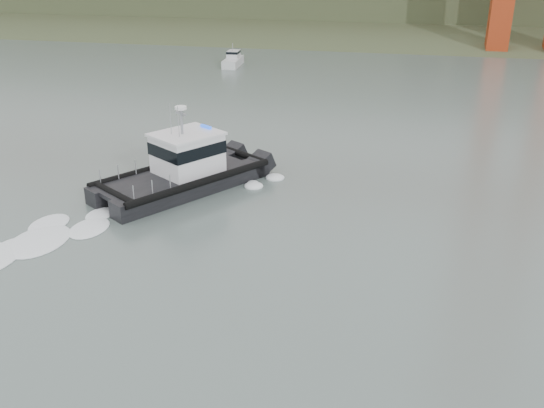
{
  "coord_description": "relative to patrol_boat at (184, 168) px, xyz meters",
  "views": [
    {
      "loc": [
        6.54,
        -19.97,
        14.63
      ],
      "look_at": [
        0.11,
        7.76,
        2.4
      ],
      "focal_mm": 40.0,
      "sensor_mm": 36.0,
      "label": 1
    }
  ],
  "objects": [
    {
      "name": "ground",
      "position": [
        7.28,
        -14.49,
        -1.41
      ],
      "size": [
        400.0,
        400.0,
        0.0
      ],
      "primitive_type": "plane",
      "color": "#4C5B55",
      "rests_on": "ground"
    },
    {
      "name": "motorboat",
      "position": [
        -9.17,
        42.23,
        -0.66
      ],
      "size": [
        2.21,
        5.58,
        3.01
      ],
      "rotation": [
        0.0,
        0.0,
        0.07
      ],
      "color": "silver",
      "rests_on": "ground"
    },
    {
      "name": "patrol_boat",
      "position": [
        0.0,
        0.0,
        0.0
      ],
      "size": [
        9.83,
        11.99,
        5.62
      ],
      "rotation": [
        0.0,
        0.0,
        -0.58
      ],
      "color": "black",
      "rests_on": "ground"
    }
  ]
}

